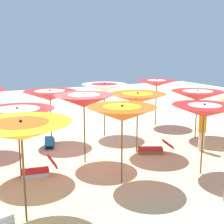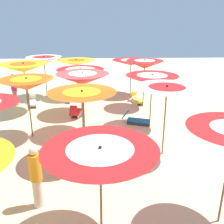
{
  "view_description": "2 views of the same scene",
  "coord_description": "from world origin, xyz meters",
  "px_view_note": "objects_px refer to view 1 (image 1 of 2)",
  "views": [
    {
      "loc": [
        -3.61,
        -10.06,
        4.05
      ],
      "look_at": [
        1.59,
        0.92,
        1.51
      ],
      "focal_mm": 49.61,
      "sensor_mm": 36.0,
      "label": 1
    },
    {
      "loc": [
        10.13,
        0.69,
        4.54
      ],
      "look_at": [
        0.91,
        1.01,
        1.17
      ],
      "focal_mm": 42.06,
      "sensor_mm": 36.0,
      "label": 2
    }
  ],
  "objects_px": {
    "beach_umbrella_13": "(21,131)",
    "beach_umbrella_1": "(104,88)",
    "beach_umbrella_2": "(50,95)",
    "lounger_4": "(153,149)",
    "beach_umbrella_11": "(204,111)",
    "beach_umbrella_8": "(17,114)",
    "lounger_0": "(38,170)",
    "beach_umbrella_12": "(122,114)",
    "lounger_3": "(50,142)",
    "beach_umbrella_0": "(156,83)",
    "beach_umbrella_7": "(84,101)",
    "beach_umbrella_5": "(197,96)",
    "beachgoer_2": "(202,130)",
    "beach_umbrella_6": "(138,98)"
  },
  "relations": [
    {
      "from": "lounger_0",
      "to": "beach_umbrella_8",
      "type": "bearing_deg",
      "value": -18.56
    },
    {
      "from": "beach_umbrella_12",
      "to": "lounger_0",
      "type": "xyz_separation_m",
      "value": [
        -2.21,
        1.53,
        -1.94
      ]
    },
    {
      "from": "beach_umbrella_11",
      "to": "beach_umbrella_13",
      "type": "height_order",
      "value": "beach_umbrella_13"
    },
    {
      "from": "beach_umbrella_1",
      "to": "lounger_0",
      "type": "xyz_separation_m",
      "value": [
        -3.82,
        -3.37,
        -2.05
      ]
    },
    {
      "from": "beach_umbrella_7",
      "to": "beachgoer_2",
      "type": "bearing_deg",
      "value": -10.71
    },
    {
      "from": "lounger_0",
      "to": "beach_umbrella_0",
      "type": "bearing_deg",
      "value": -142.12
    },
    {
      "from": "lounger_0",
      "to": "beachgoer_2",
      "type": "distance_m",
      "value": 6.41
    },
    {
      "from": "beach_umbrella_1",
      "to": "beach_umbrella_7",
      "type": "distance_m",
      "value": 3.49
    },
    {
      "from": "beach_umbrella_1",
      "to": "beach_umbrella_13",
      "type": "xyz_separation_m",
      "value": [
        -4.65,
        -5.87,
        -0.05
      ]
    },
    {
      "from": "beach_umbrella_2",
      "to": "beach_umbrella_12",
      "type": "height_order",
      "value": "beach_umbrella_12"
    },
    {
      "from": "beach_umbrella_5",
      "to": "beachgoer_2",
      "type": "xyz_separation_m",
      "value": [
        -1.04,
        -1.59,
        -1.08
      ]
    },
    {
      "from": "beach_umbrella_6",
      "to": "lounger_0",
      "type": "xyz_separation_m",
      "value": [
        -4.0,
        -0.66,
        -1.95
      ]
    },
    {
      "from": "beach_umbrella_2",
      "to": "beach_umbrella_12",
      "type": "xyz_separation_m",
      "value": [
        0.91,
        -4.89,
        0.08
      ]
    },
    {
      "from": "beach_umbrella_2",
      "to": "beach_umbrella_5",
      "type": "xyz_separation_m",
      "value": [
        6.11,
        -2.1,
        -0.12
      ]
    },
    {
      "from": "beach_umbrella_6",
      "to": "beach_umbrella_11",
      "type": "height_order",
      "value": "beach_umbrella_6"
    },
    {
      "from": "beach_umbrella_12",
      "to": "beachgoer_2",
      "type": "height_order",
      "value": "beach_umbrella_12"
    },
    {
      "from": "beach_umbrella_0",
      "to": "lounger_4",
      "type": "relative_size",
      "value": 1.76
    },
    {
      "from": "beach_umbrella_7",
      "to": "beach_umbrella_8",
      "type": "xyz_separation_m",
      "value": [
        -2.29,
        -0.27,
        -0.22
      ]
    },
    {
      "from": "beach_umbrella_0",
      "to": "beach_umbrella_7",
      "type": "distance_m",
      "value": 6.31
    },
    {
      "from": "beach_umbrella_2",
      "to": "beach_umbrella_7",
      "type": "bearing_deg",
      "value": -80.29
    },
    {
      "from": "lounger_0",
      "to": "lounger_3",
      "type": "bearing_deg",
      "value": -102.76
    },
    {
      "from": "beach_umbrella_12",
      "to": "lounger_3",
      "type": "bearing_deg",
      "value": 104.55
    },
    {
      "from": "beach_umbrella_0",
      "to": "lounger_3",
      "type": "relative_size",
      "value": 1.89
    },
    {
      "from": "beach_umbrella_1",
      "to": "beach_umbrella_11",
      "type": "distance_m",
      "value": 5.52
    },
    {
      "from": "beach_umbrella_11",
      "to": "lounger_0",
      "type": "relative_size",
      "value": 1.98
    },
    {
      "from": "beach_umbrella_7",
      "to": "beach_umbrella_11",
      "type": "xyz_separation_m",
      "value": [
        3.07,
        -2.58,
        -0.15
      ]
    },
    {
      "from": "beach_umbrella_11",
      "to": "beach_umbrella_1",
      "type": "bearing_deg",
      "value": 100.78
    },
    {
      "from": "beach_umbrella_8",
      "to": "beach_umbrella_11",
      "type": "bearing_deg",
      "value": -23.33
    },
    {
      "from": "beach_umbrella_1",
      "to": "beach_umbrella_12",
      "type": "relative_size",
      "value": 1.03
    },
    {
      "from": "lounger_0",
      "to": "lounger_3",
      "type": "xyz_separation_m",
      "value": [
        1.08,
        2.81,
        -0.02
      ]
    },
    {
      "from": "beach_umbrella_13",
      "to": "beach_umbrella_1",
      "type": "bearing_deg",
      "value": 51.62
    },
    {
      "from": "lounger_3",
      "to": "beach_umbrella_2",
      "type": "bearing_deg",
      "value": -3.97
    },
    {
      "from": "beach_umbrella_7",
      "to": "lounger_3",
      "type": "distance_m",
      "value": 3.15
    },
    {
      "from": "beach_umbrella_6",
      "to": "lounger_0",
      "type": "distance_m",
      "value": 4.5
    },
    {
      "from": "beach_umbrella_8",
      "to": "lounger_0",
      "type": "bearing_deg",
      "value": -26.89
    },
    {
      "from": "beach_umbrella_12",
      "to": "beach_umbrella_13",
      "type": "height_order",
      "value": "beach_umbrella_13"
    },
    {
      "from": "beach_umbrella_5",
      "to": "beach_umbrella_12",
      "type": "xyz_separation_m",
      "value": [
        -5.2,
        -2.79,
        0.2
      ]
    },
    {
      "from": "beach_umbrella_13",
      "to": "beach_umbrella_7",
      "type": "bearing_deg",
      "value": 49.18
    },
    {
      "from": "lounger_0",
      "to": "lounger_4",
      "type": "xyz_separation_m",
      "value": [
        4.51,
        0.26,
        -0.01
      ]
    },
    {
      "from": "beach_umbrella_11",
      "to": "beachgoer_2",
      "type": "xyz_separation_m",
      "value": [
        1.52,
        1.72,
        -1.22
      ]
    },
    {
      "from": "beach_umbrella_2",
      "to": "beach_umbrella_11",
      "type": "xyz_separation_m",
      "value": [
        3.55,
        -5.41,
        0.02
      ]
    },
    {
      "from": "beach_umbrella_1",
      "to": "beach_umbrella_8",
      "type": "height_order",
      "value": "beach_umbrella_1"
    },
    {
      "from": "beach_umbrella_7",
      "to": "beachgoer_2",
      "type": "distance_m",
      "value": 4.86
    },
    {
      "from": "beach_umbrella_12",
      "to": "lounger_3",
      "type": "height_order",
      "value": "beach_umbrella_12"
    },
    {
      "from": "beach_umbrella_8",
      "to": "lounger_0",
      "type": "xyz_separation_m",
      "value": [
        0.5,
        -0.26,
        -1.81
      ]
    },
    {
      "from": "beach_umbrella_2",
      "to": "lounger_4",
      "type": "xyz_separation_m",
      "value": [
        3.21,
        -3.09,
        -1.87
      ]
    },
    {
      "from": "beach_umbrella_5",
      "to": "lounger_4",
      "type": "height_order",
      "value": "beach_umbrella_5"
    },
    {
      "from": "beach_umbrella_5",
      "to": "beachgoer_2",
      "type": "distance_m",
      "value": 2.19
    },
    {
      "from": "beach_umbrella_5",
      "to": "beach_umbrella_7",
      "type": "xyz_separation_m",
      "value": [
        -5.63,
        -0.73,
        0.29
      ]
    },
    {
      "from": "beach_umbrella_0",
      "to": "beach_umbrella_7",
      "type": "xyz_separation_m",
      "value": [
        -5.27,
        -3.47,
        0.01
      ]
    }
  ]
}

